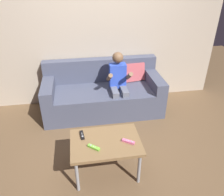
# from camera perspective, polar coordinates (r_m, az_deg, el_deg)

# --- Properties ---
(ground_plane) EXTENTS (8.18, 8.18, 0.00)m
(ground_plane) POSITION_cam_1_polar(r_m,az_deg,el_deg) (2.99, 0.36, -14.28)
(ground_plane) COLOR brown
(wall_back) EXTENTS (4.09, 0.05, 2.50)m
(wall_back) POSITION_cam_1_polar(r_m,az_deg,el_deg) (3.74, -3.62, 17.01)
(wall_back) COLOR #B2A38E
(wall_back) RESTS_ON ground
(couch) EXTENTS (1.87, 0.80, 0.80)m
(couch) POSITION_cam_1_polar(r_m,az_deg,el_deg) (3.72, -2.20, 1.06)
(couch) COLOR #474C60
(couch) RESTS_ON ground
(person_seated_on_couch) EXTENTS (0.36, 0.44, 1.02)m
(person_seated_on_couch) POSITION_cam_1_polar(r_m,az_deg,el_deg) (3.45, 1.68, 4.01)
(person_seated_on_couch) COLOR slate
(person_seated_on_couch) RESTS_ON ground
(coffee_table) EXTENTS (0.76, 0.53, 0.45)m
(coffee_table) POSITION_cam_1_polar(r_m,az_deg,el_deg) (2.54, -1.61, -11.66)
(coffee_table) COLOR brown
(coffee_table) RESTS_ON ground
(game_remote_lime_near_edge) EXTENTS (0.13, 0.12, 0.03)m
(game_remote_lime_near_edge) POSITION_cam_1_polar(r_m,az_deg,el_deg) (2.42, -4.65, -12.30)
(game_remote_lime_near_edge) COLOR #72C638
(game_remote_lime_near_edge) RESTS_ON coffee_table
(game_remote_pink_center) EXTENTS (0.14, 0.11, 0.03)m
(game_remote_pink_center) POSITION_cam_1_polar(r_m,az_deg,el_deg) (2.49, 4.16, -10.89)
(game_remote_pink_center) COLOR pink
(game_remote_pink_center) RESTS_ON coffee_table
(game_remote_black_far_corner) EXTENTS (0.05, 0.14, 0.03)m
(game_remote_black_far_corner) POSITION_cam_1_polar(r_m,az_deg,el_deg) (2.59, -7.55, -9.25)
(game_remote_black_far_corner) COLOR black
(game_remote_black_far_corner) RESTS_ON coffee_table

